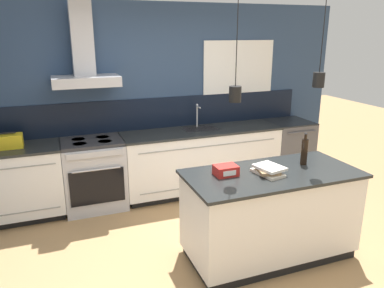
# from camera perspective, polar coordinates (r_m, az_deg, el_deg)

# --- Properties ---
(ground_plane) EXTENTS (16.00, 16.00, 0.00)m
(ground_plane) POSITION_cam_1_polar(r_m,az_deg,el_deg) (3.96, 3.39, -17.34)
(ground_plane) COLOR #A87F51
(ground_plane) RESTS_ON ground
(wall_back) EXTENTS (5.60, 2.22, 2.60)m
(wall_back) POSITION_cam_1_polar(r_m,az_deg,el_deg) (5.22, -5.97, 7.15)
(wall_back) COLOR navy
(wall_back) RESTS_ON ground_plane
(counter_run_left) EXTENTS (1.04, 0.64, 0.91)m
(counter_run_left) POSITION_cam_1_polar(r_m,az_deg,el_deg) (5.02, -24.93, -5.39)
(counter_run_left) COLOR black
(counter_run_left) RESTS_ON ground_plane
(counter_run_sink) EXTENTS (2.25, 0.64, 1.24)m
(counter_run_sink) POSITION_cam_1_polar(r_m,az_deg,el_deg) (5.35, 1.45, -2.43)
(counter_run_sink) COLOR black
(counter_run_sink) RESTS_ON ground_plane
(oven_range) EXTENTS (0.76, 0.66, 0.91)m
(oven_range) POSITION_cam_1_polar(r_m,az_deg,el_deg) (5.01, -14.69, -4.44)
(oven_range) COLOR #B5B5BA
(oven_range) RESTS_ON ground_plane
(dishwasher) EXTENTS (0.64, 0.65, 0.91)m
(dishwasher) POSITION_cam_1_polar(r_m,az_deg,el_deg) (6.01, 14.25, -0.83)
(dishwasher) COLOR #4C4C51
(dishwasher) RESTS_ON ground_plane
(kitchen_island) EXTENTS (1.71, 0.81, 0.91)m
(kitchen_island) POSITION_cam_1_polar(r_m,az_deg,el_deg) (3.90, 11.78, -10.42)
(kitchen_island) COLOR black
(kitchen_island) RESTS_ON ground_plane
(bottle_on_island) EXTENTS (0.07, 0.07, 0.33)m
(bottle_on_island) POSITION_cam_1_polar(r_m,az_deg,el_deg) (3.97, 16.76, -1.07)
(bottle_on_island) COLOR black
(bottle_on_island) RESTS_ON kitchen_island
(book_stack) EXTENTS (0.27, 0.35, 0.08)m
(book_stack) POSITION_cam_1_polar(r_m,az_deg,el_deg) (3.65, 11.51, -3.89)
(book_stack) COLOR beige
(book_stack) RESTS_ON kitchen_island
(red_supply_box) EXTENTS (0.21, 0.17, 0.10)m
(red_supply_box) POSITION_cam_1_polar(r_m,az_deg,el_deg) (3.56, 5.17, -4.02)
(red_supply_box) COLOR red
(red_supply_box) RESTS_ON kitchen_island
(yellow_toolbox) EXTENTS (0.34, 0.18, 0.19)m
(yellow_toolbox) POSITION_cam_1_polar(r_m,az_deg,el_deg) (4.86, -26.35, 0.35)
(yellow_toolbox) COLOR gold
(yellow_toolbox) RESTS_ON counter_run_left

